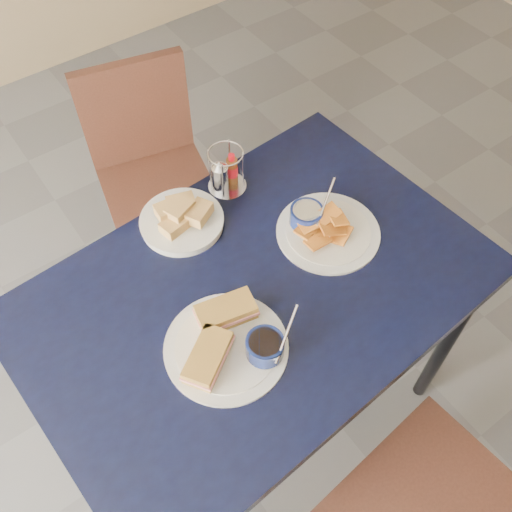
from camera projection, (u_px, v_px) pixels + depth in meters
ground at (253, 491)px, 1.87m from camera, size 6.00×6.00×0.00m
dining_table at (256, 302)px, 1.50m from camera, size 1.22×0.86×0.75m
chair_far at (145, 160)px, 2.10m from camera, size 0.46×0.45×0.83m
sandwich_plate at (229, 341)px, 1.33m from camera, size 0.31×0.29×0.12m
plantain_plate at (321, 226)px, 1.53m from camera, size 0.28×0.28×0.12m
bread_basket at (182, 218)px, 1.54m from camera, size 0.23×0.23×0.08m
condiment_caddy at (225, 173)px, 1.60m from camera, size 0.11×0.11×0.14m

